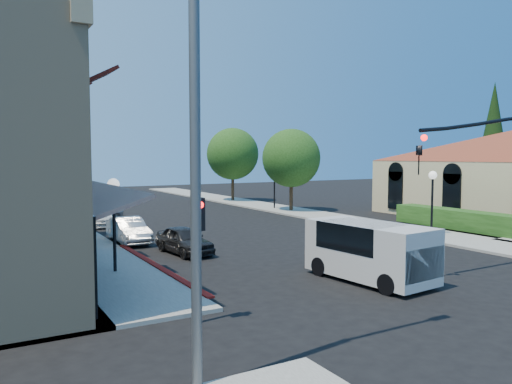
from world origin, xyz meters
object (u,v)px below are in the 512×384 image
conifer_far (493,134)px  parked_car_d (103,207)px  lamppost_left_far (56,183)px  parked_car_a (184,240)px  parked_car_b (129,230)px  lamppost_right_near (432,187)px  white_van (371,248)px  street_tree_b (233,154)px  secondary_signal (198,236)px  cobra_streetlight (213,109)px  street_tree_a (291,158)px  parked_car_c (97,216)px  lamppost_right_far (274,176)px  lamppost_left_near (114,201)px

conifer_far → parked_car_d: 34.24m
conifer_far → lamppost_left_far: bearing=173.7°
lamppost_left_far → parked_car_a: 12.35m
parked_car_a → parked_car_b: 4.21m
lamppost_right_near → white_van: bearing=-150.0°
parked_car_d → white_van: bearing=-76.1°
street_tree_b → parked_car_d: street_tree_b is taller
lamppost_left_far → parked_car_d: bearing=47.2°
secondary_signal → cobra_streetlight: 4.65m
street_tree_a → white_van: size_ratio=1.36×
street_tree_b → parked_car_c: 18.72m
parked_car_b → parked_car_a: bearing=-71.2°
street_tree_a → lamppost_left_far: bearing=180.0°
lamppost_right_near → conifer_far: bearing=27.1°
street_tree_b → lamppost_left_far: street_tree_b is taller
cobra_streetlight → lamppost_left_far: bearing=88.5°
cobra_streetlight → parked_car_a: bearing=70.7°
street_tree_b → parked_car_b: (-15.00, -17.62, -3.91)m
parked_car_d → lamppost_right_near: bearing=-48.9°
lamppost_right_near → parked_car_d: size_ratio=0.74×
cobra_streetlight → street_tree_b: bearing=62.2°
street_tree_b → lamppost_right_near: bearing=-90.7°
conifer_far → lamppost_right_far: conifer_far is taller
secondary_signal → parked_car_b: secondary_signal is taller
lamppost_right_far → parked_car_a: bearing=-134.4°
lamppost_left_near → lamppost_left_far: bearing=90.0°
conifer_far → parked_car_a: (-32.80, -7.59, -5.75)m
lamppost_right_near → parked_car_c: (-14.70, 13.51, -2.14)m
conifer_far → secondary_signal: 39.85m
lamppost_right_near → parked_car_b: 16.16m
white_van → parked_car_b: (-5.20, 11.87, -0.54)m
lamppost_left_near → white_van: size_ratio=0.75×
lamppost_right_near → street_tree_a: bearing=88.8°
street_tree_b → lamppost_left_far: 20.06m
secondary_signal → parked_car_c: bearing=84.9°
lamppost_left_far → parked_car_d: (3.70, 4.00, -2.07)m
parked_car_d → parked_car_a: bearing=-85.3°
conifer_far → street_tree_a: size_ratio=1.70×
conifer_far → parked_car_a: size_ratio=3.05×
secondary_signal → white_van: secondary_signal is taller
lamppost_right_far → parked_car_a: 19.14m
street_tree_a → parked_car_d: 14.61m
lamppost_left_near → white_van: (7.50, -5.49, -1.56)m
street_tree_a → lamppost_left_far: (-17.30, 0.00, -1.46)m
conifer_far → lamppost_left_near: size_ratio=3.08×
lamppost_left_far → parked_car_b: lamppost_left_far is taller
conifer_far → lamppost_right_near: bearing=-152.9°
street_tree_a → parked_car_c: size_ratio=1.59×
lamppost_right_near → lamppost_right_far: (0.00, 16.00, 0.00)m
street_tree_a → white_van: bearing=-116.7°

